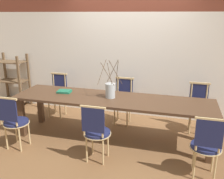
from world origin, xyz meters
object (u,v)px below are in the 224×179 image
at_px(chair_far_center, 198,106).
at_px(vase_centerpiece, 110,90).
at_px(chair_near_center, 206,145).
at_px(shelving_rack, 13,81).
at_px(book_stack, 64,91).
at_px(dining_table, 112,103).

bearing_deg(chair_far_center, vase_centerpiece, 25.21).
distance_m(chair_near_center, shelving_rack, 4.41).
xyz_separation_m(chair_near_center, chair_far_center, (-0.03, 1.42, 0.00)).
xyz_separation_m(chair_near_center, book_stack, (-2.34, 0.79, 0.27)).
height_order(dining_table, chair_near_center, chair_near_center).
bearing_deg(vase_centerpiece, book_stack, 176.53).
bearing_deg(chair_near_center, chair_far_center, 91.30).
height_order(dining_table, chair_far_center, chair_far_center).
bearing_deg(shelving_rack, vase_centerpiece, -19.73).
bearing_deg(chair_far_center, chair_near_center, 91.30).
distance_m(chair_near_center, book_stack, 2.49).
distance_m(dining_table, book_stack, 0.91).
distance_m(chair_far_center, book_stack, 2.41).
xyz_separation_m(chair_near_center, vase_centerpiece, (-1.48, 0.74, 0.38)).
height_order(vase_centerpiece, shelving_rack, vase_centerpiece).
relative_size(dining_table, book_stack, 12.81).
relative_size(dining_table, chair_near_center, 3.68).
xyz_separation_m(vase_centerpiece, shelving_rack, (-2.60, 0.93, -0.27)).
bearing_deg(dining_table, vase_centerpiece, 142.86).
height_order(vase_centerpiece, book_stack, vase_centerpiece).
bearing_deg(dining_table, book_stack, 174.89).
bearing_deg(book_stack, vase_centerpiece, -3.47).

